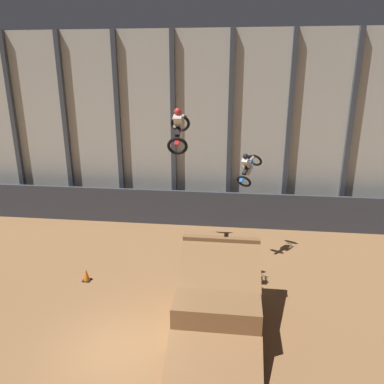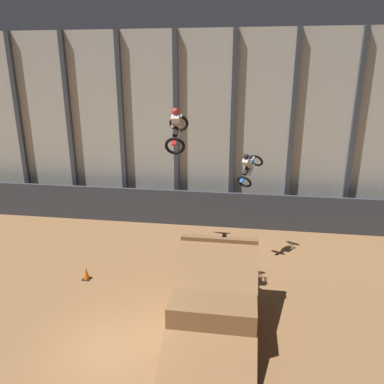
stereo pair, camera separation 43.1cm
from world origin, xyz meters
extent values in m
plane|color=#996B42|center=(0.00, 0.00, 0.00)|extent=(60.00, 60.00, 0.00)
cube|color=beige|center=(0.00, 12.50, 5.61)|extent=(32.00, 0.12, 11.23)
cube|color=#3D424C|center=(-10.13, 12.30, 5.61)|extent=(0.28, 0.28, 11.23)
cube|color=#3D424C|center=(-6.76, 12.30, 5.61)|extent=(0.28, 0.28, 11.23)
cube|color=#3D424C|center=(-3.38, 12.30, 5.61)|extent=(0.28, 0.28, 11.23)
cube|color=#3D424C|center=(0.00, 12.30, 5.61)|extent=(0.28, 0.28, 11.23)
cube|color=#3D424C|center=(3.38, 12.30, 5.61)|extent=(0.28, 0.28, 11.23)
cube|color=#3D424C|center=(6.76, 12.30, 5.61)|extent=(0.28, 0.28, 11.23)
cube|color=#3D424C|center=(10.13, 12.30, 5.61)|extent=(0.28, 0.28, 11.23)
cube|color=#383D47|center=(0.00, 11.10, 1.08)|extent=(31.36, 0.20, 2.16)
cube|color=olive|center=(3.34, 1.99, 0.84)|extent=(2.94, 3.63, 1.69)
cube|color=olive|center=(3.34, 3.55, 1.41)|extent=(3.00, 0.50, 2.81)
cube|color=#996B42|center=(3.34, 1.21, 1.41)|extent=(3.00, 5.28, 2.99)
torus|color=black|center=(1.66, 4.20, 7.07)|extent=(0.76, 0.47, 0.70)
torus|color=black|center=(1.74, 2.95, 6.45)|extent=(0.76, 0.47, 0.70)
cube|color=#B7B7BC|center=(1.71, 3.47, 6.84)|extent=(0.22, 0.60, 0.48)
cube|color=red|center=(1.70, 3.53, 7.10)|extent=(0.23, 0.51, 0.41)
cube|color=black|center=(1.73, 3.17, 6.94)|extent=(0.19, 0.56, 0.36)
cube|color=red|center=(1.75, 2.74, 6.63)|extent=(0.16, 0.36, 0.21)
cylinder|color=#B7B7BC|center=(1.68, 3.93, 7.21)|extent=(0.06, 0.10, 0.55)
cylinder|color=black|center=(1.69, 3.78, 7.40)|extent=(0.62, 0.29, 0.04)
cube|color=silver|center=(1.72, 3.22, 7.28)|extent=(0.31, 0.50, 0.48)
sphere|color=red|center=(1.73, 3.17, 7.61)|extent=(0.28, 0.36, 0.35)
cylinder|color=silver|center=(1.59, 3.38, 7.07)|extent=(0.14, 0.44, 0.17)
cylinder|color=silver|center=(1.83, 3.40, 7.07)|extent=(0.14, 0.44, 0.17)
cylinder|color=silver|center=(1.55, 3.42, 7.40)|extent=(0.11, 0.53, 0.14)
cylinder|color=silver|center=(1.87, 3.44, 7.40)|extent=(0.11, 0.53, 0.14)
torus|color=black|center=(4.71, 8.17, 4.82)|extent=(0.88, 0.77, 0.67)
torus|color=black|center=(4.20, 7.13, 4.03)|extent=(0.88, 0.77, 0.67)
cube|color=#B7B7BC|center=(4.41, 7.55, 4.50)|extent=(0.42, 0.61, 0.52)
cube|color=blue|center=(4.42, 7.58, 4.76)|extent=(0.40, 0.54, 0.45)
cube|color=black|center=(4.27, 7.27, 4.55)|extent=(0.38, 0.55, 0.41)
cube|color=blue|center=(4.10, 6.92, 4.19)|extent=(0.27, 0.36, 0.25)
cylinder|color=#B7B7BC|center=(4.59, 7.91, 4.91)|extent=(0.13, 0.18, 0.55)
cylinder|color=black|center=(4.51, 7.76, 5.09)|extent=(0.36, 0.59, 0.04)
cube|color=silver|center=(4.27, 7.28, 4.89)|extent=(0.47, 0.58, 0.45)
sphere|color=black|center=(4.23, 7.19, 5.21)|extent=(0.39, 0.44, 0.36)
cylinder|color=silver|center=(4.25, 7.50, 4.71)|extent=(0.29, 0.43, 0.12)
cylinder|color=silver|center=(4.47, 7.40, 4.71)|extent=(0.29, 0.43, 0.12)
cylinder|color=silver|center=(4.21, 7.52, 5.04)|extent=(0.30, 0.51, 0.20)
cylinder|color=silver|center=(4.50, 7.37, 5.04)|extent=(0.30, 0.51, 0.20)
cube|color=black|center=(-2.65, 4.22, 0.01)|extent=(0.36, 0.36, 0.03)
cone|color=orange|center=(-2.65, 4.22, 0.31)|extent=(0.28, 0.28, 0.55)
camera|label=1|loc=(3.79, -9.84, 8.95)|focal=35.00mm
camera|label=2|loc=(4.22, -9.78, 8.95)|focal=35.00mm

